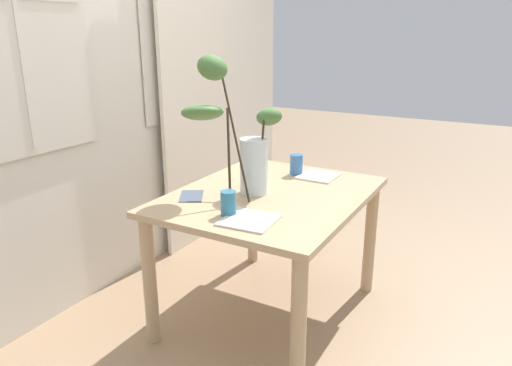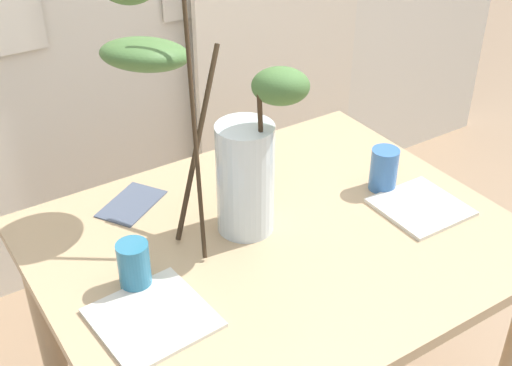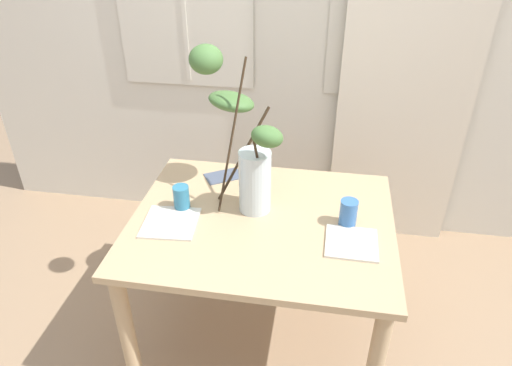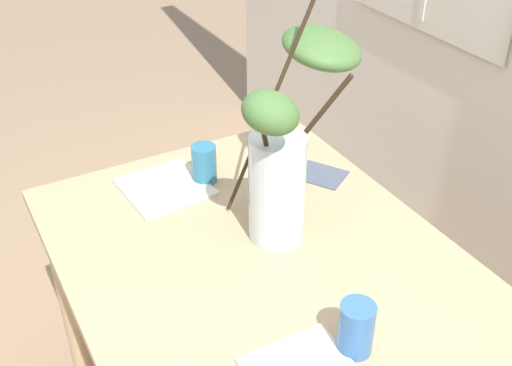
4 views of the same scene
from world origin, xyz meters
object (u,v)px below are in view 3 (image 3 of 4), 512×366
object	(u,v)px
drinking_glass_blue_right	(348,213)
plate_square_right	(352,243)
plate_square_left	(170,223)
dining_table	(262,239)
drinking_glass_blue_left	(182,198)
vase_with_branches	(243,143)

from	to	relation	value
drinking_glass_blue_right	plate_square_right	xyz separation A→B (m)	(0.02, -0.13, -0.06)
plate_square_left	dining_table	bearing A→B (deg)	13.77
drinking_glass_blue_right	plate_square_right	bearing A→B (deg)	-82.11
dining_table	plate_square_left	bearing A→B (deg)	-166.23
drinking_glass_blue_right	drinking_glass_blue_left	bearing A→B (deg)	-179.99
vase_with_branches	drinking_glass_blue_left	distance (m)	0.38
drinking_glass_blue_left	drinking_glass_blue_right	world-z (taller)	drinking_glass_blue_right
dining_table	drinking_glass_blue_left	distance (m)	0.42
dining_table	plate_square_left	world-z (taller)	plate_square_left
vase_with_branches	drinking_glass_blue_left	xyz separation A→B (m)	(-0.27, -0.11, -0.25)
vase_with_branches	plate_square_right	world-z (taller)	vase_with_branches
dining_table	plate_square_right	xyz separation A→B (m)	(0.39, -0.11, 0.12)
vase_with_branches	drinking_glass_blue_right	bearing A→B (deg)	-12.95
drinking_glass_blue_right	plate_square_right	distance (m)	0.15
drinking_glass_blue_right	plate_square_left	bearing A→B (deg)	-171.01
drinking_glass_blue_left	drinking_glass_blue_right	size ratio (longest dim) A/B	0.95
dining_table	drinking_glass_blue_right	bearing A→B (deg)	3.83
vase_with_branches	plate_square_left	xyz separation A→B (m)	(-0.29, -0.23, -0.30)
plate_square_left	vase_with_branches	bearing A→B (deg)	38.81
vase_with_branches	drinking_glass_blue_right	distance (m)	0.55
dining_table	drinking_glass_blue_right	size ratio (longest dim) A/B	9.50
vase_with_branches	plate_square_left	world-z (taller)	vase_with_branches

